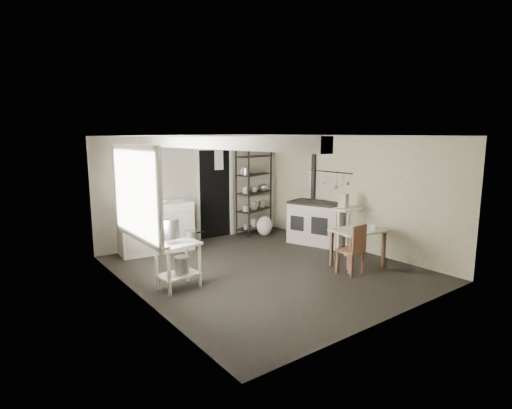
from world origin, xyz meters
TOP-DOWN VIEW (x-y plane):
  - floor at (0.00, 0.00)m, footprint 5.00×5.00m
  - ceiling at (0.00, 0.00)m, footprint 5.00×5.00m
  - wall_back at (0.00, 2.50)m, footprint 4.50×0.02m
  - wall_front at (0.00, -2.50)m, footprint 4.50×0.02m
  - wall_left at (-2.25, 0.00)m, footprint 0.02×5.00m
  - wall_right at (2.25, 0.00)m, footprint 0.02×5.00m
  - window at (-2.22, 0.20)m, footprint 0.12×1.76m
  - doorway at (0.45, 2.47)m, footprint 0.96×0.10m
  - ceiling_beam at (-1.20, 0.00)m, footprint 0.18×5.00m
  - wallpaper_panel at (2.24, 0.00)m, footprint 0.01×5.00m
  - utensil_rail at (2.19, 0.60)m, footprint 0.06×1.20m
  - prep_table at (-1.65, 0.05)m, footprint 0.67×0.51m
  - stockpot at (-1.75, 0.10)m, footprint 0.34×0.34m
  - saucepan at (-1.48, -0.05)m, footprint 0.22×0.22m
  - bucket at (-1.62, 0.00)m, footprint 0.25×0.25m
  - base_cabinets at (-1.12, 2.18)m, footprint 1.57×0.80m
  - mixing_bowl at (-0.97, 2.15)m, footprint 0.33×0.33m
  - counter_cup at (-1.49, 2.07)m, footprint 0.16×0.16m
  - shelf_rack at (1.44, 2.31)m, footprint 1.08×0.71m
  - shelf_jar at (1.14, 2.34)m, footprint 0.08×0.08m
  - storage_box_a at (1.23, 2.33)m, footprint 0.37×0.34m
  - storage_box_b at (1.60, 2.30)m, footprint 0.29×0.27m
  - stove at (1.92, 0.68)m, footprint 1.00×1.31m
  - stovepipe at (2.21, 1.10)m, footprint 0.14×0.14m
  - side_ledge at (1.81, -0.26)m, footprint 0.64×0.39m
  - oats_box at (1.73, -0.21)m, footprint 0.11×0.18m
  - work_table at (1.37, -0.88)m, footprint 0.97×0.74m
  - table_cup at (1.60, -1.04)m, footprint 0.14×0.14m
  - chair at (0.97, -1.06)m, footprint 0.37×0.39m
  - flour_sack at (1.44, 1.90)m, footprint 0.40×0.35m
  - floor_crock at (1.73, -0.35)m, footprint 0.14×0.14m

SIDE VIEW (x-z plane):
  - floor at x=0.00m, z-range 0.00..0.00m
  - floor_crock at x=1.73m, z-range 0.00..0.15m
  - flour_sack at x=1.44m, z-range 0.01..0.47m
  - work_table at x=1.37m, z-range 0.04..0.72m
  - bucket at x=-1.62m, z-range 0.26..0.51m
  - prep_table at x=-1.65m, z-range 0.04..0.76m
  - side_ledge at x=1.81m, z-range -0.04..0.90m
  - stove at x=1.92m, z-range -0.02..0.90m
  - base_cabinets at x=-1.12m, z-range -0.04..0.96m
  - chair at x=0.97m, z-range 0.05..0.92m
  - table_cup at x=1.60m, z-range 0.76..0.86m
  - saucepan at x=-1.48m, z-range 0.80..0.90m
  - stockpot at x=-1.75m, z-range 0.79..1.09m
  - shelf_rack at x=1.44m, z-range -0.11..2.01m
  - mixing_bowl at x=-0.97m, z-range 0.92..0.99m
  - counter_cup at x=-1.49m, z-range 0.92..1.02m
  - doorway at x=0.45m, z-range -0.04..2.04m
  - oats_box at x=1.73m, z-range 0.87..1.15m
  - wall_back at x=0.00m, z-range 0.00..2.30m
  - wall_front at x=0.00m, z-range 0.00..2.30m
  - wall_left at x=-2.25m, z-range 0.00..2.30m
  - wall_right at x=2.25m, z-range 0.00..2.30m
  - wallpaper_panel at x=2.24m, z-range 0.00..2.30m
  - shelf_jar at x=1.14m, z-range 1.27..1.45m
  - window at x=-2.22m, z-range 0.86..2.14m
  - utensil_rail at x=2.19m, z-range 1.33..1.77m
  - stovepipe at x=2.21m, z-range 0.83..2.35m
  - storage_box_b at x=1.60m, z-range 1.91..2.07m
  - storage_box_a at x=1.23m, z-range 1.90..2.12m
  - ceiling_beam at x=-1.20m, z-range 2.11..2.29m
  - ceiling at x=0.00m, z-range 2.30..2.30m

